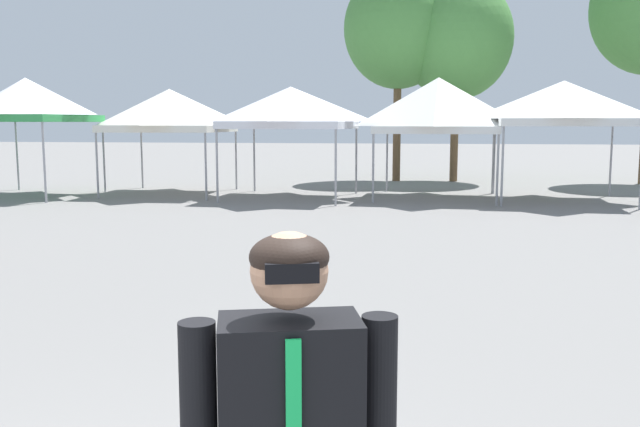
% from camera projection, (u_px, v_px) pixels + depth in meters
% --- Properties ---
extents(canopy_tent_right_of_center, '(3.36, 3.36, 3.38)m').
position_uv_depth(canopy_tent_right_of_center, '(26.00, 100.00, 19.53)').
color(canopy_tent_right_of_center, '#9E9EA3').
rests_on(canopy_tent_right_of_center, ground).
extents(canopy_tent_behind_right, '(3.33, 3.33, 3.09)m').
position_uv_depth(canopy_tent_behind_right, '(170.00, 111.00, 20.20)').
color(canopy_tent_behind_right, '#9E9EA3').
rests_on(canopy_tent_behind_right, ground).
extents(canopy_tent_far_left, '(3.56, 3.56, 3.10)m').
position_uv_depth(canopy_tent_far_left, '(291.00, 108.00, 18.99)').
color(canopy_tent_far_left, '#9E9EA3').
rests_on(canopy_tent_far_left, ground).
extents(canopy_tent_behind_left, '(3.53, 3.53, 3.35)m').
position_uv_depth(canopy_tent_behind_left, '(438.00, 105.00, 18.97)').
color(canopy_tent_behind_left, '#9E9EA3').
rests_on(canopy_tent_behind_left, ground).
extents(canopy_tent_center, '(3.57, 3.57, 3.22)m').
position_uv_depth(canopy_tent_center, '(563.00, 103.00, 18.24)').
color(canopy_tent_center, '#9E9EA3').
rests_on(canopy_tent_center, ground).
extents(tree_behind_tents_left, '(3.93, 3.93, 7.24)m').
position_uv_depth(tree_behind_tents_left, '(457.00, 39.00, 24.19)').
color(tree_behind_tents_left, brown).
rests_on(tree_behind_tents_left, ground).
extents(tree_behind_tents_right, '(3.88, 3.88, 7.59)m').
position_uv_depth(tree_behind_tents_right, '(398.00, 29.00, 24.34)').
color(tree_behind_tents_right, brown).
rests_on(tree_behind_tents_right, ground).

